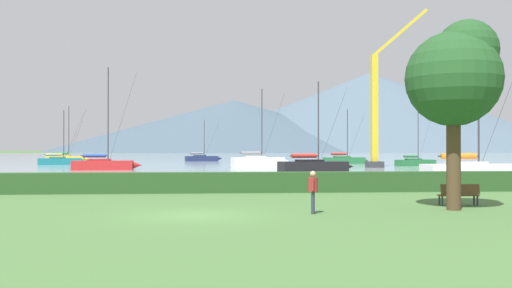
{
  "coord_description": "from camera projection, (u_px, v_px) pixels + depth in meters",
  "views": [
    {
      "loc": [
        0.52,
        -21.62,
        2.54
      ],
      "look_at": [
        7.11,
        58.42,
        3.09
      ],
      "focal_mm": 40.22,
      "sensor_mm": 36.0,
      "label": 1
    }
  ],
  "objects": [
    {
      "name": "ground_plane",
      "position": [
        195.0,
        216.0,
        21.48
      ],
      "size": [
        1000.0,
        1000.0,
        0.0
      ],
      "primitive_type": "plane",
      "color": "#477038"
    },
    {
      "name": "sailboat_slip_0",
      "position": [
        472.0,
        170.0,
        46.47
      ],
      "size": [
        8.99,
        3.01,
        10.12
      ],
      "rotation": [
        0.0,
        0.0,
        0.05
      ],
      "color": "white",
      "rests_on": "harbor_water"
    },
    {
      "name": "sailboat_slip_8",
      "position": [
        259.0,
        160.0,
        82.85
      ],
      "size": [
        8.79,
        4.09,
        11.12
      ],
      "rotation": [
        0.0,
        0.0,
        0.22
      ],
      "color": "white",
      "rests_on": "harbor_water"
    },
    {
      "name": "sailboat_slip_3",
      "position": [
        345.0,
        160.0,
        91.77
      ],
      "size": [
        7.62,
        3.07,
        8.73
      ],
      "rotation": [
        0.0,
        0.0,
        0.14
      ],
      "color": "#236B38",
      "rests_on": "harbor_water"
    },
    {
      "name": "hedge_line",
      "position": [
        200.0,
        183.0,
        32.45
      ],
      "size": [
        80.0,
        1.2,
        1.16
      ],
      "primitive_type": "cube",
      "color": "#284C23",
      "rests_on": "ground_plane"
    },
    {
      "name": "person_seated_viewer",
      "position": [
        313.0,
        189.0,
        22.05
      ],
      "size": [
        0.36,
        0.56,
        1.65
      ],
      "rotation": [
        0.0,
        0.0,
        -0.2
      ],
      "color": "#2D3347",
      "rests_on": "ground_plane"
    },
    {
      "name": "harbor_water",
      "position": [
        207.0,
        157.0,
        158.02
      ],
      "size": [
        320.0,
        246.0,
        0.0
      ],
      "primitive_type": "cube",
      "color": "#8C9EA3",
      "rests_on": "ground_plane"
    },
    {
      "name": "sailboat_slip_5",
      "position": [
        66.0,
        159.0,
        102.33
      ],
      "size": [
        7.63,
        2.73,
        9.99
      ],
      "rotation": [
        0.0,
        0.0,
        0.08
      ],
      "color": "gold",
      "rests_on": "harbor_water"
    },
    {
      "name": "park_tree",
      "position": [
        456.0,
        74.0,
        23.43
      ],
      "size": [
        3.89,
        3.89,
        7.81
      ],
      "color": "#4C3823",
      "rests_on": "ground_plane"
    },
    {
      "name": "park_bench_under_tree",
      "position": [
        459.0,
        194.0,
        25.17
      ],
      "size": [
        1.75,
        0.49,
        0.95
      ],
      "rotation": [
        0.0,
        0.0,
        -0.01
      ],
      "color": "brown",
      "rests_on": "ground_plane"
    },
    {
      "name": "sailboat_slip_9",
      "position": [
        314.0,
        166.0,
        59.85
      ],
      "size": [
        8.39,
        3.85,
        9.51
      ],
      "rotation": [
        0.0,
        0.0,
        0.21
      ],
      "color": "black",
      "rests_on": "harbor_water"
    },
    {
      "name": "sailboat_slip_2",
      "position": [
        202.0,
        158.0,
        109.65
      ],
      "size": [
        7.3,
        3.07,
        7.82
      ],
      "rotation": [
        0.0,
        0.0,
        0.16
      ],
      "color": "navy",
      "rests_on": "harbor_water"
    },
    {
      "name": "dock_crane",
      "position": [
        377.0,
        115.0,
        74.04
      ],
      "size": [
        8.09,
        2.0,
        20.73
      ],
      "color": "#333338",
      "rests_on": "ground_plane"
    },
    {
      "name": "sailboat_slip_7",
      "position": [
        104.0,
        164.0,
        66.0
      ],
      "size": [
        7.96,
        2.79,
        11.86
      ],
      "rotation": [
        0.0,
        0.0,
        0.07
      ],
      "color": "red",
      "rests_on": "harbor_water"
    },
    {
      "name": "sailboat_slip_4",
      "position": [
        61.0,
        161.0,
        86.73
      ],
      "size": [
        7.4,
        3.55,
        8.32
      ],
      "rotation": [
        0.0,
        0.0,
        0.24
      ],
      "color": "#19707A",
      "rests_on": "harbor_water"
    },
    {
      "name": "distant_hill_west_ridge",
      "position": [
        369.0,
        112.0,
        434.41
      ],
      "size": [
        297.89,
        297.89,
        59.54
      ],
      "primitive_type": "cone",
      "color": "#4C6070",
      "rests_on": "ground_plane"
    },
    {
      "name": "distant_hill_central_peak",
      "position": [
        233.0,
        126.0,
        401.19
      ],
      "size": [
        254.08,
        254.08,
        35.97
      ],
      "primitive_type": "cone",
      "color": "#425666",
      "rests_on": "ground_plane"
    },
    {
      "name": "sailboat_slip_11",
      "position": [
        416.0,
        162.0,
        80.66
      ],
      "size": [
        6.61,
        3.31,
        8.63
      ],
      "rotation": [
        0.0,
        0.0,
        0.26
      ],
      "color": "#236B38",
      "rests_on": "harbor_water"
    }
  ]
}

